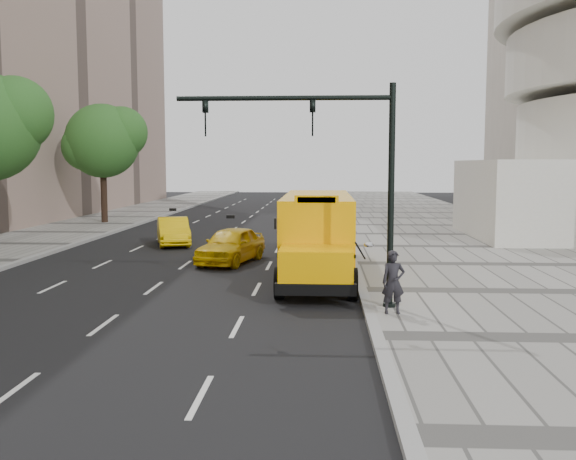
{
  "coord_description": "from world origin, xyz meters",
  "views": [
    {
      "loc": [
        4.67,
        -26.09,
        4.17
      ],
      "look_at": [
        3.5,
        -4.0,
        1.9
      ],
      "focal_mm": 40.0,
      "sensor_mm": 36.0,
      "label": 1
    }
  ],
  "objects_px": {
    "school_bus": "(317,227)",
    "pedestrian": "(393,282)",
    "tree_c": "(104,140)",
    "traffic_signal": "(341,167)",
    "taxi_near": "(231,245)",
    "taxi_far": "(173,231)"
  },
  "relations": [
    {
      "from": "taxi_far",
      "to": "traffic_signal",
      "type": "bearing_deg",
      "value": -77.48
    },
    {
      "from": "school_bus",
      "to": "pedestrian",
      "type": "xyz_separation_m",
      "value": [
        2.11,
        -7.3,
        -0.76
      ]
    },
    {
      "from": "taxi_near",
      "to": "taxi_far",
      "type": "relative_size",
      "value": 1.03
    },
    {
      "from": "taxi_far",
      "to": "pedestrian",
      "type": "bearing_deg",
      "value": -74.93
    },
    {
      "from": "school_bus",
      "to": "taxi_near",
      "type": "xyz_separation_m",
      "value": [
        -3.68,
        2.36,
        -1.0
      ]
    },
    {
      "from": "tree_c",
      "to": "taxi_near",
      "type": "relative_size",
      "value": 1.86
    },
    {
      "from": "taxi_far",
      "to": "traffic_signal",
      "type": "relative_size",
      "value": 0.68
    },
    {
      "from": "tree_c",
      "to": "taxi_near",
      "type": "distance_m",
      "value": 21.05
    },
    {
      "from": "tree_c",
      "to": "taxi_far",
      "type": "xyz_separation_m",
      "value": [
        7.38,
        -11.19,
        -5.11
      ]
    },
    {
      "from": "traffic_signal",
      "to": "school_bus",
      "type": "bearing_deg",
      "value": 96.13
    },
    {
      "from": "taxi_far",
      "to": "pedestrian",
      "type": "distance_m",
      "value": 18.28
    },
    {
      "from": "taxi_near",
      "to": "traffic_signal",
      "type": "height_order",
      "value": "traffic_signal"
    },
    {
      "from": "pedestrian",
      "to": "traffic_signal",
      "type": "height_order",
      "value": "traffic_signal"
    },
    {
      "from": "school_bus",
      "to": "taxi_near",
      "type": "relative_size",
      "value": 2.58
    },
    {
      "from": "tree_c",
      "to": "taxi_near",
      "type": "height_order",
      "value": "tree_c"
    },
    {
      "from": "taxi_near",
      "to": "traffic_signal",
      "type": "relative_size",
      "value": 0.7
    },
    {
      "from": "school_bus",
      "to": "taxi_far",
      "type": "bearing_deg",
      "value": 132.44
    },
    {
      "from": "tree_c",
      "to": "traffic_signal",
      "type": "bearing_deg",
      "value": -58.91
    },
    {
      "from": "school_bus",
      "to": "taxi_near",
      "type": "bearing_deg",
      "value": 147.34
    },
    {
      "from": "tree_c",
      "to": "traffic_signal",
      "type": "distance_m",
      "value": 30.25
    },
    {
      "from": "taxi_far",
      "to": "pedestrian",
      "type": "xyz_separation_m",
      "value": [
        9.63,
        -15.53,
        0.3
      ]
    },
    {
      "from": "pedestrian",
      "to": "traffic_signal",
      "type": "relative_size",
      "value": 0.27
    }
  ]
}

